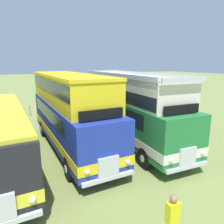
{
  "coord_description": "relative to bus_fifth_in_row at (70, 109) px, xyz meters",
  "views": [
    {
      "loc": [
        2.84,
        -11.57,
        5.08
      ],
      "look_at": [
        8.76,
        0.83,
        1.89
      ],
      "focal_mm": 33.57,
      "sensor_mm": 36.0,
      "label": 1
    }
  ],
  "objects": [
    {
      "name": "bus_sixth_in_row",
      "position": [
        3.88,
        -0.44,
        -0.11
      ],
      "size": [
        2.9,
        10.68,
        4.52
      ],
      "color": "#237538",
      "rests_on": "ground"
    },
    {
      "name": "marshal_person",
      "position": [
        0.58,
        -8.39,
        -1.58
      ],
      "size": [
        0.36,
        0.24,
        1.73
      ],
      "color": "#23232D",
      "rests_on": "ground"
    },
    {
      "name": "bus_fifth_in_row",
      "position": [
        0.0,
        0.0,
        0.0
      ],
      "size": [
        2.88,
        10.22,
        4.49
      ],
      "color": "#1E339E",
      "rests_on": "ground"
    }
  ]
}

